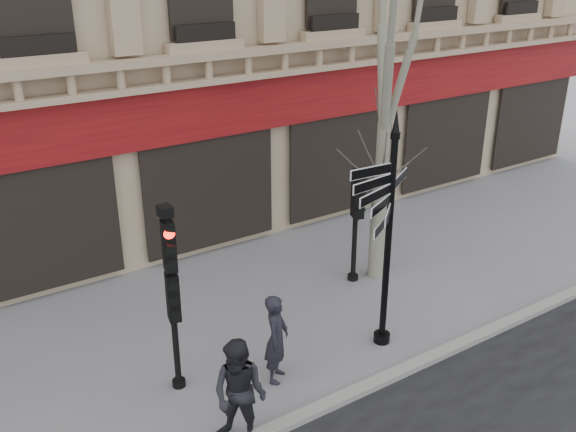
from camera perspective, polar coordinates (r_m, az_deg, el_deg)
name	(u,v)px	position (r m, az deg, el deg)	size (l,w,h in m)	color
ground	(331,346)	(12.55, 3.83, -11.43)	(80.00, 80.00, 0.00)	slate
kerb	(379,381)	(11.66, 8.11, -14.35)	(80.00, 0.25, 0.12)	gray
fingerpost	(391,193)	(11.37, 9.18, 2.02)	(2.48, 2.48, 4.58)	black
traffic_signal_main	(170,277)	(10.55, -10.41, -5.39)	(0.42, 0.34, 3.39)	black
traffic_signal_secondary	(356,208)	(14.09, 6.06, 0.73)	(0.51, 0.43, 2.55)	black
pedestrian_a	(277,339)	(11.24, -1.02, -10.84)	(0.60, 0.40, 1.66)	black
pedestrian_b	(240,394)	(9.94, -4.30, -15.53)	(0.88, 0.69, 1.81)	black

